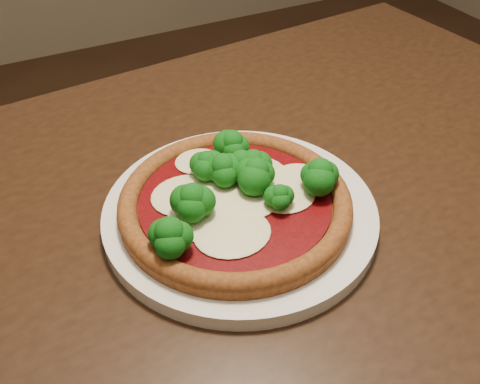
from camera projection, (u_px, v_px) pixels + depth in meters
name	position (u px, v px, depth m)	size (l,w,h in m)	color
floor	(308.00, 357.00, 1.33)	(4.00, 4.00, 0.00)	black
dining_table	(248.00, 242.00, 0.74)	(1.21, 0.81, 0.75)	black
plate	(240.00, 213.00, 0.61)	(0.31, 0.31, 0.02)	silver
pizza	(235.00, 196.00, 0.59)	(0.26, 0.26, 0.06)	brown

